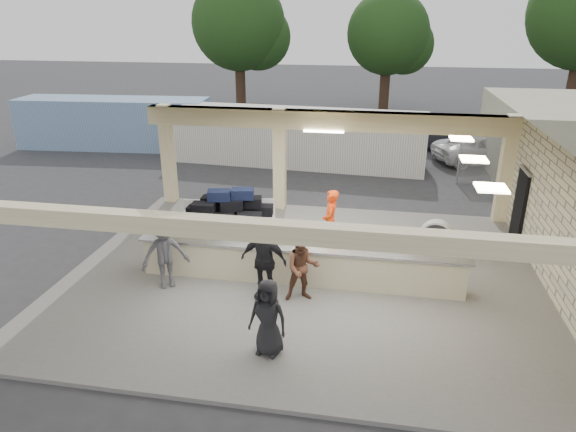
% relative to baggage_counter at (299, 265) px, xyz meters
% --- Properties ---
extents(ground, '(120.00, 120.00, 0.00)m').
position_rel_baggage_counter_xyz_m(ground, '(0.00, 0.50, -0.59)').
color(ground, '#2D2D30').
rests_on(ground, ground).
extents(pavilion, '(12.01, 10.00, 3.55)m').
position_rel_baggage_counter_xyz_m(pavilion, '(0.21, 1.16, 0.76)').
color(pavilion, '#64615D').
rests_on(pavilion, ground).
extents(baggage_counter, '(8.20, 0.58, 0.98)m').
position_rel_baggage_counter_xyz_m(baggage_counter, '(0.00, 0.00, 0.00)').
color(baggage_counter, beige).
rests_on(baggage_counter, pavilion).
extents(luggage_cart, '(3.07, 2.27, 1.62)m').
position_rel_baggage_counter_xyz_m(luggage_cart, '(-2.46, 2.07, 0.39)').
color(luggage_cart, silver).
rests_on(luggage_cart, pavilion).
extents(drum_fan, '(1.01, 0.53, 1.07)m').
position_rel_baggage_counter_xyz_m(drum_fan, '(3.49, 2.09, 0.09)').
color(drum_fan, silver).
rests_on(drum_fan, pavilion).
extents(baggage_handler, '(0.39, 0.68, 1.83)m').
position_rel_baggage_counter_xyz_m(baggage_handler, '(0.57, 1.91, 0.43)').
color(baggage_handler, '#FC400D').
rests_on(baggage_handler, pavilion).
extents(passenger_a, '(0.87, 0.56, 1.65)m').
position_rel_baggage_counter_xyz_m(passenger_a, '(0.19, -0.80, 0.34)').
color(passenger_a, brown).
rests_on(passenger_a, pavilion).
extents(passenger_b, '(1.15, 0.54, 1.89)m').
position_rel_baggage_counter_xyz_m(passenger_b, '(-0.72, -0.85, 0.46)').
color(passenger_b, black).
rests_on(passenger_b, pavilion).
extents(passenger_c, '(1.19, 0.99, 1.80)m').
position_rel_baggage_counter_xyz_m(passenger_c, '(-3.17, -0.79, 0.41)').
color(passenger_c, '#444348').
rests_on(passenger_c, pavilion).
extents(passenger_d, '(0.83, 0.47, 1.60)m').
position_rel_baggage_counter_xyz_m(passenger_d, '(-0.16, -2.95, 0.31)').
color(passenger_d, black).
rests_on(passenger_d, pavilion).
extents(car_white_a, '(4.92, 3.60, 1.27)m').
position_rel_baggage_counter_xyz_m(car_white_a, '(6.58, 12.94, 0.05)').
color(car_white_a, white).
rests_on(car_white_a, ground).
extents(car_dark, '(4.52, 3.21, 1.43)m').
position_rel_baggage_counter_xyz_m(car_dark, '(4.98, 14.84, 0.13)').
color(car_dark, black).
rests_on(car_dark, ground).
extents(container_white, '(11.42, 3.10, 2.44)m').
position_rel_baggage_counter_xyz_m(container_white, '(-1.81, 11.22, 0.64)').
color(container_white, silver).
rests_on(container_white, ground).
extents(container_blue, '(9.66, 2.94, 2.48)m').
position_rel_baggage_counter_xyz_m(container_blue, '(-11.52, 12.76, 0.65)').
color(container_blue, '#7FAACC').
rests_on(container_blue, ground).
extents(tree_left, '(6.60, 6.30, 9.00)m').
position_rel_baggage_counter_xyz_m(tree_left, '(-7.68, 24.66, 5.00)').
color(tree_left, '#382619').
rests_on(tree_left, ground).
extents(tree_mid, '(6.00, 5.60, 8.00)m').
position_rel_baggage_counter_xyz_m(tree_mid, '(2.32, 26.66, 4.38)').
color(tree_mid, '#382619').
rests_on(tree_mid, ground).
extents(adjacent_building, '(6.00, 8.00, 3.20)m').
position_rel_baggage_counter_xyz_m(adjacent_building, '(9.50, 10.50, 1.01)').
color(adjacent_building, '#B0AE8B').
rests_on(adjacent_building, ground).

